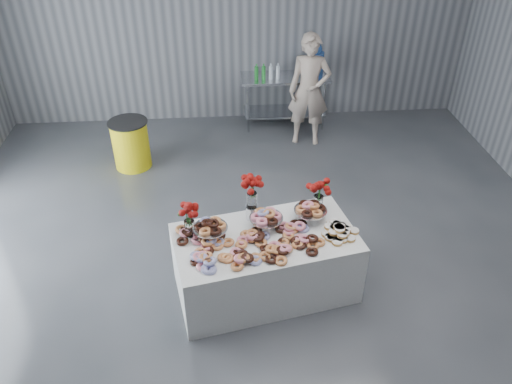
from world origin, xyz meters
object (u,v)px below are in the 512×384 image
at_px(display_table, 265,263).
at_px(water_jug, 315,61).
at_px(person, 309,90).
at_px(prep_table, 285,92).
at_px(trash_barrel, 131,144).

bearing_deg(display_table, water_jug, 73.07).
bearing_deg(person, display_table, -96.27).
relative_size(display_table, person, 1.05).
xyz_separation_m(prep_table, water_jug, (0.50, -0.00, 0.53)).
height_order(prep_table, person, person).
height_order(prep_table, water_jug, water_jug).
relative_size(display_table, trash_barrel, 2.51).
bearing_deg(trash_barrel, display_table, -57.38).
bearing_deg(trash_barrel, prep_table, 25.99).
bearing_deg(water_jug, person, -107.09).
xyz_separation_m(person, trash_barrel, (-2.81, -0.58, -0.53)).
height_order(water_jug, trash_barrel, water_jug).
distance_m(prep_table, trash_barrel, 2.80).
bearing_deg(prep_table, water_jug, -0.00).
relative_size(water_jug, person, 0.31).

